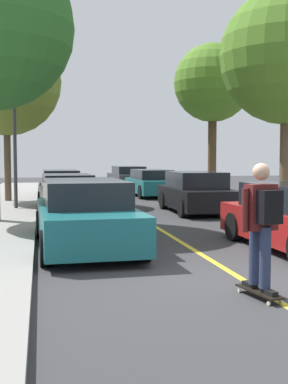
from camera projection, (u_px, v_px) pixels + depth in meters
name	position (u px, v px, depth m)	size (l,w,h in m)	color
ground	(245.00, 281.00, 7.76)	(80.00, 80.00, 0.00)	#353538
center_line	(176.00, 239.00, 11.67)	(0.12, 39.20, 0.01)	gold
parked_car_left_nearest	(85.00, 215.00, 10.52)	(2.06, 4.57, 1.42)	#196066
parked_car_left_near	(68.00, 194.00, 17.32)	(2.05, 4.17, 1.30)	black
parked_car_left_far	(61.00, 184.00, 23.16)	(1.89, 4.53, 1.29)	#38383D
parked_car_right_near	(196.00, 193.00, 17.25)	(1.95, 4.12, 1.39)	black
parked_car_right_far	(151.00, 183.00, 24.24)	(1.92, 4.32, 1.29)	#196066
parked_car_right_farthest	(128.00, 177.00, 30.71)	(2.07, 4.42, 1.33)	#38383D
street_tree_left_near	(6.00, 81.00, 20.02)	(4.36, 4.36, 6.96)	brown
street_tree_right_nearest	(288.00, 57.00, 15.30)	(4.15, 4.15, 6.90)	brown
street_tree_right_near	(213.00, 84.00, 21.96)	(3.40, 3.40, 6.68)	#4C3823
streetlamp	(14.00, 113.00, 17.18)	(0.36, 0.24, 5.73)	#38383D
skateboard	(259.00, 292.00, 6.82)	(0.38, 0.87, 0.10)	black
skateboarder	(262.00, 219.00, 6.72)	(0.59, 0.71, 1.72)	black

